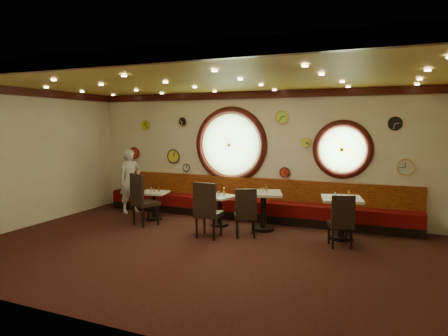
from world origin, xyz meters
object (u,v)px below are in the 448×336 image
at_px(table_c, 263,206).
at_px(chair_b, 207,206).
at_px(condiment_a_salt, 151,189).
at_px(condiment_d_bottle, 349,194).
at_px(condiment_b_pepper, 218,194).
at_px(condiment_d_pepper, 341,195).
at_px(table_b, 220,207).
at_px(chair_c, 246,210).
at_px(waiter, 130,181).
at_px(condiment_a_bottle, 159,189).
at_px(condiment_c_salt, 263,189).
at_px(table_a, 154,202).
at_px(chair_d, 342,218).
at_px(condiment_d_salt, 335,194).
at_px(condiment_b_bottle, 224,191).
at_px(table_d, 341,213).
at_px(chair_a, 141,196).
at_px(condiment_c_pepper, 260,190).
at_px(condiment_b_salt, 220,193).
at_px(condiment_a_pepper, 154,190).

bearing_deg(table_c, chair_b, -128.86).
height_order(condiment_a_salt, condiment_d_bottle, condiment_d_bottle).
distance_m(condiment_b_pepper, condiment_d_pepper, 2.78).
distance_m(table_b, chair_c, 1.17).
height_order(table_c, condiment_b_pepper, table_c).
xyz_separation_m(condiment_b_pepper, waiter, (-2.77, 0.40, 0.09)).
distance_m(table_c, condiment_a_bottle, 2.72).
height_order(condiment_c_salt, condiment_a_bottle, condiment_c_salt).
relative_size(table_a, condiment_d_bottle, 4.90).
bearing_deg(condiment_c_salt, table_b, -174.53).
relative_size(chair_d, condiment_a_bottle, 4.12).
height_order(condiment_d_salt, condiment_a_bottle, condiment_d_salt).
xyz_separation_m(chair_c, condiment_c_salt, (0.12, 0.81, 0.31)).
height_order(table_a, condiment_b_bottle, condiment_b_bottle).
bearing_deg(condiment_a_bottle, table_b, 1.43).
height_order(table_d, condiment_a_salt, table_d).
xyz_separation_m(condiment_d_salt, condiment_d_bottle, (0.27, 0.05, 0.03)).
relative_size(chair_a, chair_c, 1.17).
bearing_deg(condiment_d_bottle, table_d, -137.86).
xyz_separation_m(table_b, condiment_c_salt, (1.03, 0.10, 0.47)).
bearing_deg(table_c, chair_a, -164.67).
xyz_separation_m(table_d, chair_a, (-4.45, -0.73, 0.16)).
xyz_separation_m(chair_c, chair_d, (1.94, 0.08, -0.01)).
height_order(table_a, condiment_d_bottle, condiment_d_bottle).
height_order(condiment_d_salt, condiment_c_pepper, condiment_d_salt).
height_order(table_d, condiment_c_pepper, condiment_c_pepper).
relative_size(table_d, chair_c, 1.46).
distance_m(condiment_a_bottle, condiment_b_bottle, 1.72).
height_order(chair_c, condiment_b_salt, chair_c).
distance_m(table_b, condiment_d_bottle, 2.93).
bearing_deg(chair_d, condiment_b_pepper, 147.10).
bearing_deg(condiment_b_pepper, condiment_a_pepper, -178.15).
bearing_deg(table_b, table_a, -177.38).
relative_size(chair_c, condiment_a_salt, 6.31).
bearing_deg(table_a, chair_a, -82.96).
height_order(condiment_d_pepper, waiter, waiter).
relative_size(table_b, condiment_d_bottle, 5.30).
height_order(condiment_d_bottle, waiter, waiter).
bearing_deg(table_d, condiment_d_bottle, 42.14).
xyz_separation_m(table_b, table_d, (2.77, -0.00, 0.10)).
bearing_deg(waiter, condiment_a_salt, -86.52).
xyz_separation_m(condiment_b_salt, condiment_a_bottle, (-1.61, -0.11, 0.02)).
height_order(chair_b, condiment_d_pepper, chair_b).
distance_m(condiment_a_pepper, waiter, 1.16).
xyz_separation_m(chair_b, condiment_d_salt, (2.44, 1.14, 0.24)).
bearing_deg(condiment_d_pepper, condiment_d_salt, 154.53).
distance_m(chair_a, condiment_a_pepper, 0.64).
relative_size(condiment_a_salt, condiment_d_pepper, 1.12).
distance_m(table_a, chair_c, 2.75).
bearing_deg(condiment_a_salt, condiment_d_bottle, 1.51).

